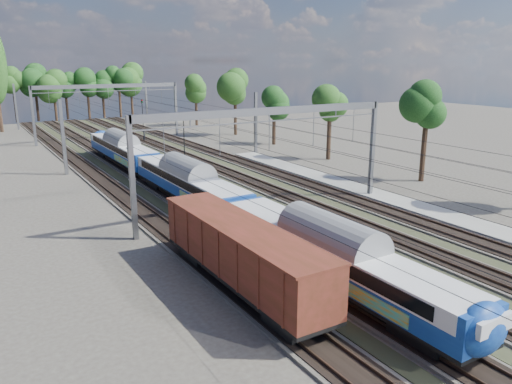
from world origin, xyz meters
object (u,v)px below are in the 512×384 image
worker (144,136)px  signal_far (142,110)px  emu_train (189,179)px  signal_near (184,131)px  freight_boxcar (241,252)px

worker → signal_far: size_ratio=0.34×
emu_train → signal_near: size_ratio=9.92×
signal_near → signal_far: (5.89, 33.88, -0.40)m
emu_train → freight_boxcar: bearing=-104.5°
signal_far → emu_train: bearing=-80.9°
emu_train → freight_boxcar: (-4.50, -17.38, -0.16)m
signal_near → signal_far: bearing=83.4°
worker → signal_near: bearing=-160.9°
signal_near → emu_train: bearing=-108.8°
signal_far → signal_near: bearing=-76.2°
worker → signal_far: (5.41, 16.49, 2.53)m
emu_train → signal_near: bearing=68.0°
worker → signal_near: size_ratio=0.30×
signal_far → freight_boxcar: bearing=-80.9°
freight_boxcar → emu_train: bearing=75.5°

